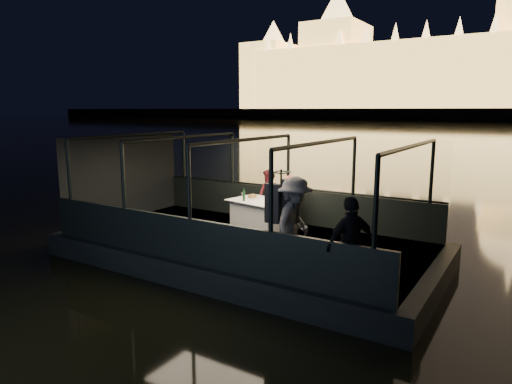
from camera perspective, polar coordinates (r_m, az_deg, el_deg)
The scene contains 26 objects.
river_water at distance 88.80m, azimuth 28.58°, elevation 6.74°, with size 500.00×500.00×0.00m, color black.
boat_hull at distance 10.79m, azimuth -1.14°, elevation -8.45°, with size 8.60×4.40×1.00m, color black.
boat_deck at distance 10.65m, azimuth -1.15°, elevation -6.00°, with size 8.00×4.00×0.04m, color black.
gunwale_port at distance 12.21m, azimuth 3.98°, elevation -1.64°, with size 8.00×0.08×0.90m, color black.
gunwale_starboard at distance 8.98m, azimuth -8.19°, elevation -6.08°, with size 8.00×0.08×0.90m, color black.
cabin_glass_port at distance 12.03m, azimuth 4.05°, elevation 3.73°, with size 8.00×0.02×1.40m, color #99B2B2, non-canonical shape.
cabin_glass_starboard at distance 8.73m, azimuth -8.38°, elevation 1.19°, with size 8.00×0.02×1.40m, color #99B2B2, non-canonical shape.
cabin_roof_glass at distance 10.25m, azimuth -1.19°, elevation 6.56°, with size 8.00×4.00×0.02m, color #99B2B2, non-canonical shape.
end_wall_fore at distance 12.98m, azimuth -16.12°, elevation 1.83°, with size 0.02×4.00×2.30m, color black, non-canonical shape.
end_wall_aft at distance 8.89m, azimuth 20.98°, elevation -2.17°, with size 0.02×4.00×2.30m, color black, non-canonical shape.
canopy_ribs at distance 10.38m, azimuth -1.17°, elevation 0.21°, with size 8.00×4.00×2.30m, color black, non-canonical shape.
dining_table_central at distance 11.30m, azimuth 0.48°, elevation -2.92°, with size 1.45×1.05×0.77m, color silver.
chair_port_left at distance 11.78m, azimuth 2.10°, elevation -2.07°, with size 0.44×0.44×0.95m, color black.
chair_port_right at distance 11.52m, azimuth 4.33°, elevation -2.37°, with size 0.37×0.37×0.80m, color black.
coat_stand at distance 8.47m, azimuth 3.11°, elevation -3.82°, with size 0.53×0.42×1.89m, color black, non-canonical shape.
person_woman_coral at distance 11.62m, azimuth 4.19°, elevation -0.74°, with size 0.48×0.32×1.33m, color #D4524D.
person_man_maroon at distance 11.91m, azimuth 1.67°, elevation -0.46°, with size 0.69×0.53×1.43m, color #451317.
passenger_stripe at distance 8.39m, azimuth 4.82°, elevation -4.34°, with size 1.15×0.65×1.78m, color silver.
passenger_dark at distance 7.62m, azimuth 11.79°, elevation -6.02°, with size 0.94×0.39×1.59m, color black.
wine_bottle at distance 11.11m, azimuth -1.52°, elevation -0.36°, with size 0.06×0.06×0.30m, color #153A1D.
bread_basket at distance 11.47m, azimuth -0.47°, elevation -0.58°, with size 0.22×0.22×0.09m, color olive.
amber_candle at distance 11.08m, azimuth 1.80°, elevation -0.97°, with size 0.06×0.06×0.08m, color orange.
plate_near at distance 10.76m, azimuth 2.50°, elevation -1.49°, with size 0.22×0.22×0.01m, color white.
plate_far at distance 11.35m, azimuth -0.29°, elevation -0.86°, with size 0.26×0.26×0.02m, color silver.
wine_glass_white at distance 11.20m, azimuth -1.68°, elevation -0.56°, with size 0.06×0.06×0.18m, color silver, non-canonical shape.
wine_glass_red at distance 11.16m, azimuth 2.46°, elevation -0.60°, with size 0.06×0.06×0.17m, color silver, non-canonical shape.
Camera 1 is at (5.60, -8.56, 3.45)m, focal length 32.00 mm.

